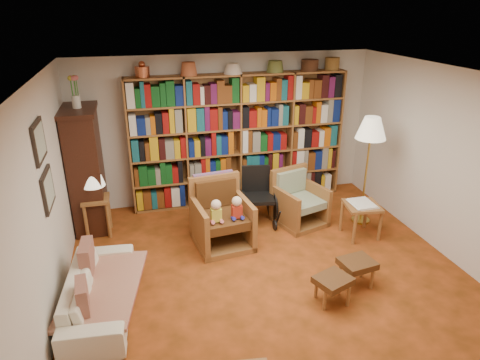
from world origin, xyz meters
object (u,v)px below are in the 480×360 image
object	(u,v)px
side_table_lamp	(97,208)
sofa	(100,291)
armchair_leather	(221,217)
footstool_a	(333,282)
wheelchair	(258,197)
footstool_b	(357,265)
armchair_sage	(298,202)
side_table_papers	(362,210)
floor_lamp	(371,133)

from	to	relation	value
side_table_lamp	sofa	bearing A→B (deg)	-86.84
armchair_leather	footstool_a	size ratio (longest dim) A/B	2.01
wheelchair	footstool_b	xyz separation A→B (m)	(0.70, -1.92, -0.13)
sofa	armchair_sage	bearing A→B (deg)	-58.98
sofa	side_table_lamp	size ratio (longest dim) A/B	2.81
armchair_sage	footstool_b	xyz separation A→B (m)	(0.08, -1.76, -0.04)
armchair_sage	side_table_papers	world-z (taller)	armchair_sage
side_table_papers	footstool_a	bearing A→B (deg)	-129.39
floor_lamp	sofa	bearing A→B (deg)	-163.05
wheelchair	footstool_b	size ratio (longest dim) A/B	2.00
side_table_lamp	wheelchair	size ratio (longest dim) A/B	0.66
armchair_leather	wheelchair	bearing A→B (deg)	34.26
wheelchair	armchair_leather	bearing A→B (deg)	-145.74
side_table_lamp	side_table_papers	distance (m)	3.91
side_table_lamp	footstool_b	size ratio (longest dim) A/B	1.32
sofa	side_table_lamp	distance (m)	1.82
armchair_leather	footstool_b	size ratio (longest dim) A/B	2.17
armchair_sage	wheelchair	xyz separation A→B (m)	(-0.62, 0.15, 0.08)
sofa	wheelchair	xyz separation A→B (m)	(2.33, 1.62, 0.17)
sofa	side_table_papers	distance (m)	3.76
footstool_b	wheelchair	bearing A→B (deg)	109.93
floor_lamp	armchair_leather	bearing A→B (deg)	-178.71
armchair_sage	side_table_papers	distance (m)	1.00
floor_lamp	footstool_a	distance (m)	2.49
armchair_leather	footstool_b	world-z (taller)	armchair_leather
side_table_lamp	footstool_a	bearing A→B (deg)	-40.99
sofa	footstool_a	distance (m)	2.65
sofa	floor_lamp	world-z (taller)	floor_lamp
footstool_a	armchair_sage	bearing A→B (deg)	79.92
side_table_papers	footstool_b	size ratio (longest dim) A/B	1.22
sofa	floor_lamp	size ratio (longest dim) A/B	0.98
armchair_leather	wheelchair	size ratio (longest dim) A/B	1.09
armchair_leather	wheelchair	xyz separation A→B (m)	(0.69, 0.47, 0.01)
side_table_lamp	armchair_sage	world-z (taller)	armchair_sage
footstool_b	armchair_sage	bearing A→B (deg)	92.45
side_table_lamp	footstool_b	world-z (taller)	side_table_lamp
footstool_b	armchair_leather	bearing A→B (deg)	133.85
side_table_papers	floor_lamp	bearing A→B (deg)	58.22
armchair_leather	side_table_papers	bearing A→B (deg)	-9.99
sofa	side_table_lamp	bearing A→B (deg)	7.75
floor_lamp	footstool_b	size ratio (longest dim) A/B	3.79
armchair_sage	footstool_a	xyz separation A→B (m)	(-0.36, -2.00, -0.05)
armchair_sage	side_table_papers	bearing A→B (deg)	-43.03
armchair_sage	footstool_a	size ratio (longest dim) A/B	1.83
armchair_leather	floor_lamp	xyz separation A→B (m)	(2.29, 0.05, 1.07)
armchair_leather	side_table_lamp	bearing A→B (deg)	159.08
armchair_leather	armchair_sage	size ratio (longest dim) A/B	1.10
armchair_sage	wheelchair	bearing A→B (deg)	166.16
side_table_lamp	footstool_b	distance (m)	3.77
wheelchair	footstool_a	size ratio (longest dim) A/B	1.85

